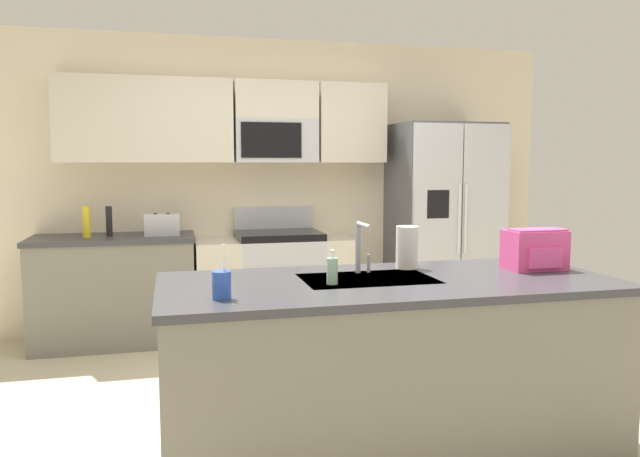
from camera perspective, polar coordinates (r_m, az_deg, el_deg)
The scene contains 14 objects.
ground_plane at distance 3.83m, azimuth 1.62°, elevation -16.79°, with size 9.00×9.00×0.00m, color beige.
kitchen_wall_unit at distance 5.54m, azimuth -5.55°, elevation 5.90°, with size 5.20×0.43×2.60m.
back_counter at distance 5.33m, azimuth -18.68°, elevation -5.47°, with size 1.30×0.63×0.90m.
range_oven at distance 5.38m, azimuth -4.27°, elevation -5.14°, with size 1.36×0.61×1.10m.
refrigerator at distance 5.71m, azimuth 11.46°, elevation 0.30°, with size 0.90×0.76×1.85m.
island_counter at distance 3.26m, azimuth 6.41°, elevation -12.49°, with size 2.33×0.99×0.90m.
toaster at distance 5.18m, azimuth -14.60°, elevation 0.36°, with size 0.28×0.16×0.18m.
pepper_mill at distance 5.25m, azimuth -19.17°, elevation 0.65°, with size 0.05×0.05×0.24m, color black.
bottle_yellow at distance 5.21m, azimuth -21.06°, elevation 0.59°, with size 0.06×0.06×0.25m, color yellow.
sink_faucet at distance 3.27m, azimuth 3.84°, elevation -1.35°, with size 0.08×0.21×0.28m.
drink_cup_blue at distance 2.70m, azimuth -9.20°, elevation -5.23°, with size 0.08×0.08×0.24m.
soap_dispenser at distance 3.00m, azimuth 1.15°, elevation -3.95°, with size 0.06×0.06×0.17m.
paper_towel_roll at distance 3.47m, azimuth 8.16°, elevation -1.76°, with size 0.12×0.12×0.24m, color white.
backpack at distance 3.61m, azimuth 19.51°, elevation -1.80°, with size 0.32×0.22×0.23m.
Camera 1 is at (-0.94, -3.40, 1.49)m, focal length 34.13 mm.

